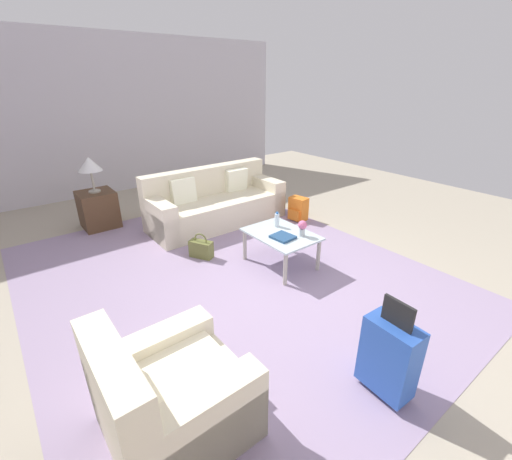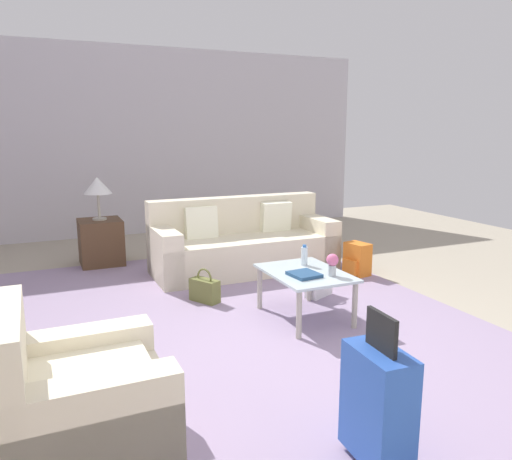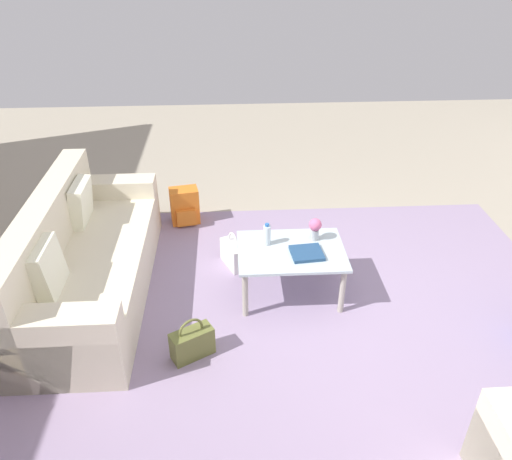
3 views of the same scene
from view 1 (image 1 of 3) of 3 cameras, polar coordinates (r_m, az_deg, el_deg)
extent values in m
plane|color=#A89E89|center=(4.03, 2.49, -10.13)|extent=(12.00, 12.00, 0.00)
cube|color=silver|center=(7.93, -22.80, 17.07)|extent=(0.12, 8.00, 3.10)
cube|color=#9984A3|center=(4.34, -4.72, -7.47)|extent=(5.20, 4.40, 0.01)
cube|color=beige|center=(5.77, -6.43, 3.16)|extent=(0.88, 2.27, 0.45)
cube|color=beige|center=(5.97, -8.21, 6.09)|extent=(0.22, 2.27, 0.91)
cube|color=beige|center=(6.30, 1.44, 5.95)|extent=(0.88, 0.24, 0.63)
cube|color=beige|center=(5.32, -15.78, 1.56)|extent=(0.88, 0.24, 0.63)
cube|color=white|center=(6.04, -3.31, 8.27)|extent=(0.16, 0.40, 0.41)
cube|color=white|center=(5.55, -12.05, 6.35)|extent=(0.16, 0.40, 0.41)
cube|color=beige|center=(2.67, -12.96, -26.57)|extent=(0.86, 0.90, 0.44)
cube|color=beige|center=(2.45, -21.63, -26.15)|extent=(0.86, 0.20, 0.89)
cube|color=beige|center=(2.83, -16.28, -21.08)|extent=(0.20, 0.90, 0.60)
cube|color=beige|center=(2.42, -9.17, -30.46)|extent=(0.20, 0.90, 0.60)
cube|color=white|center=(2.49, -12.44, -22.29)|extent=(0.62, 0.64, 0.08)
cube|color=silver|center=(4.37, 4.21, -0.67)|extent=(0.91, 0.66, 0.02)
cylinder|color=#ADA899|center=(4.04, 4.95, -6.53)|extent=(0.05, 0.05, 0.43)
cylinder|color=#ADA899|center=(4.59, -1.87, -2.51)|extent=(0.05, 0.05, 0.43)
cylinder|color=#ADA899|center=(4.40, 10.39, -4.15)|extent=(0.05, 0.05, 0.43)
cylinder|color=#ADA899|center=(4.91, 3.45, -0.70)|extent=(0.05, 0.05, 0.43)
cylinder|color=silver|center=(4.53, 3.51, 1.66)|extent=(0.06, 0.06, 0.18)
cylinder|color=#2D6BBC|center=(4.49, 3.54, 2.86)|extent=(0.04, 0.04, 0.02)
cube|color=navy|center=(4.23, 4.50, -1.15)|extent=(0.28, 0.26, 0.03)
cylinder|color=#B2B7BC|center=(4.30, 7.68, -0.37)|extent=(0.07, 0.07, 0.10)
sphere|color=#DB6693|center=(4.26, 7.76, 0.86)|extent=(0.11, 0.11, 0.11)
cube|color=#513823|center=(6.17, -24.79, 3.14)|extent=(0.54, 0.54, 0.60)
cylinder|color=#ADA899|center=(6.08, -25.29, 5.87)|extent=(0.18, 0.18, 0.02)
cylinder|color=#ADA899|center=(6.03, -25.58, 7.42)|extent=(0.04, 0.04, 0.32)
cone|color=white|center=(5.97, -26.04, 9.86)|extent=(0.36, 0.36, 0.21)
cube|color=#2851AD|center=(2.91, 21.29, -19.12)|extent=(0.41, 0.24, 0.60)
cube|color=black|center=(2.66, 22.60, -12.73)|extent=(0.24, 0.04, 0.20)
cylinder|color=black|center=(3.09, 22.62, -24.81)|extent=(0.02, 0.05, 0.05)
cylinder|color=black|center=(3.18, 18.17, -22.22)|extent=(0.02, 0.05, 0.05)
cube|color=olive|center=(4.74, -9.12, -3.19)|extent=(0.35, 0.28, 0.24)
torus|color=olive|center=(4.68, -9.23, -1.67)|extent=(0.18, 0.11, 0.20)
cube|color=white|center=(5.10, 4.21, -0.90)|extent=(0.26, 0.35, 0.24)
torus|color=white|center=(5.05, 4.26, 0.55)|extent=(0.10, 0.19, 0.20)
cube|color=orange|center=(5.96, 7.06, 3.56)|extent=(0.33, 0.25, 0.40)
cube|color=orange|center=(5.90, 6.35, 2.53)|extent=(0.22, 0.10, 0.18)
camera|label=2|loc=(1.19, 103.96, -34.18)|focal=35.00mm
camera|label=3|loc=(3.56, -56.57, 23.09)|focal=35.00mm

